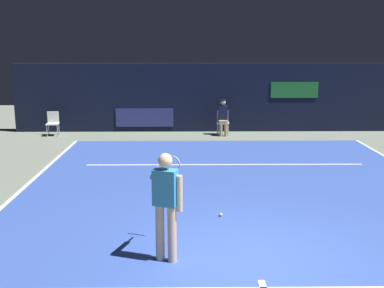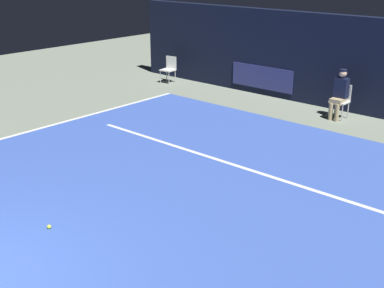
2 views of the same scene
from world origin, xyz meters
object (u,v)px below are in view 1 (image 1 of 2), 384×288
Objects in this scene: line_judge_on_chair at (223,117)px; tennis_player at (166,200)px; courtside_chair_near at (53,122)px; tennis_ball at (221,215)px.

tennis_player is at bearing -99.08° from line_judge_on_chair.
line_judge_on_chair is at bearing -0.07° from courtside_chair_near.
line_judge_on_chair is 19.41× the size of tennis_ball.
line_judge_on_chair is 1.50× the size of courtside_chair_near.
tennis_ball is (5.58, -8.52, -0.46)m from courtside_chair_near.
line_judge_on_chair is 6.26m from courtside_chair_near.
courtside_chair_near is 12.94× the size of tennis_ball.
tennis_ball is (0.98, 1.89, -0.94)m from tennis_player.
line_judge_on_chair is at bearing 85.43° from tennis_ball.
tennis_player reaches higher than line_judge_on_chair.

